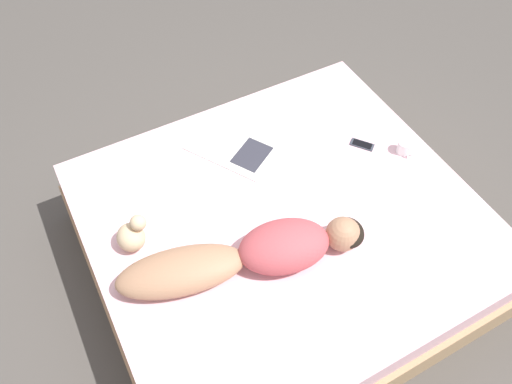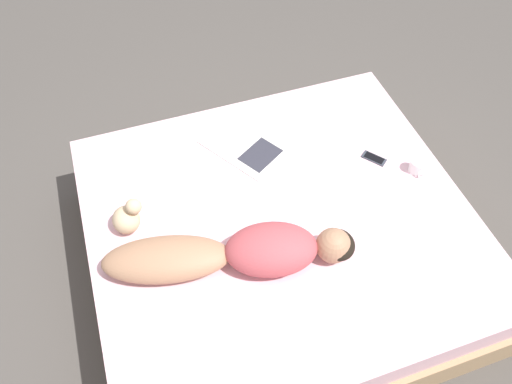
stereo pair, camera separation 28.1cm
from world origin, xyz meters
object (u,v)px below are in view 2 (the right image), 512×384
person (237,253)px  open_magazine (244,145)px  coffee_mug (417,166)px  cell_phone (374,158)px

person → open_magazine: (-0.77, 0.29, -0.09)m
person → open_magazine: 0.83m
person → coffee_mug: (-0.25, 1.19, -0.05)m
person → coffee_mug: person is taller
open_magazine → coffee_mug: (0.52, 0.90, 0.04)m
person → cell_phone: (-0.41, 1.00, -0.09)m
coffee_mug → cell_phone: size_ratio=0.77×
person → cell_phone: person is taller
open_magazine → cell_phone: bearing=31.9°
coffee_mug → open_magazine: bearing=-120.2°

